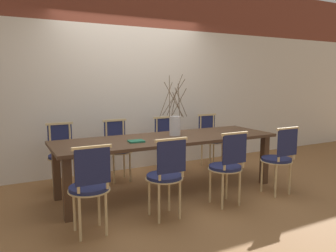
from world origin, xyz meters
The scene contains 13 objects.
ground_plane centered at (0.00, 0.00, 0.00)m, with size 16.00×16.00×0.00m, color olive.
wall_rear centered at (0.00, 1.31, 1.60)m, with size 12.00×0.06×3.20m.
dining_table centered at (0.00, 0.00, 0.65)m, with size 2.97×0.92×0.74m.
chair_near_leftend centered at (-1.24, -0.78, 0.51)m, with size 0.41×0.41×0.90m.
chair_near_left centered at (-0.43, -0.78, 0.51)m, with size 0.41×0.41×0.90m.
chair_near_center centered at (0.38, -0.78, 0.51)m, with size 0.41×0.41×0.90m.
chair_near_right centered at (1.22, -0.78, 0.51)m, with size 0.41×0.41×0.90m.
chair_far_leftend centered at (-1.23, 0.78, 0.51)m, with size 0.41×0.41×0.90m.
chair_far_left centered at (-0.43, 0.78, 0.51)m, with size 0.41×0.41×0.90m.
chair_far_center centered at (0.40, 0.78, 0.51)m, with size 0.41×0.41×0.90m.
chair_far_right centered at (1.24, 0.78, 0.51)m, with size 0.41×0.41×0.90m.
vase_centerpiece centered at (0.15, 0.08, 0.89)m, with size 0.41×0.39×0.83m.
book_stack centered at (-0.50, -0.11, 0.75)m, with size 0.20×0.17×0.02m.
Camera 1 is at (-1.97, -3.78, 1.50)m, focal length 35.00 mm.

